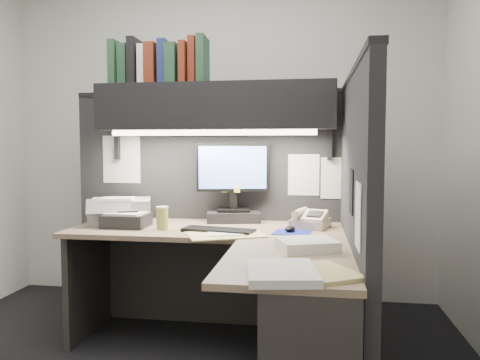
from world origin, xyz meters
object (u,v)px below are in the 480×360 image
(desk, at_px, (245,304))
(keyboard, at_px, (218,230))
(overhead_shelf, at_px, (216,107))
(notebook_stack, at_px, (127,220))
(telephone, at_px, (310,221))
(printer, at_px, (121,211))
(coffee_cup, at_px, (162,219))
(monitor, at_px, (233,191))

(desk, distance_m, keyboard, 0.56)
(overhead_shelf, xyz_separation_m, notebook_stack, (-0.54, -0.23, -0.73))
(desk, distance_m, notebook_stack, 1.04)
(desk, relative_size, notebook_stack, 6.30)
(overhead_shelf, height_order, notebook_stack, overhead_shelf)
(telephone, relative_size, printer, 0.57)
(telephone, bearing_deg, coffee_cup, -150.93)
(keyboard, relative_size, notebook_stack, 1.60)
(monitor, distance_m, notebook_stack, 0.73)
(overhead_shelf, relative_size, coffee_cup, 11.67)
(monitor, distance_m, telephone, 0.57)
(desk, distance_m, overhead_shelf, 1.33)
(telephone, bearing_deg, printer, -164.72)
(keyboard, height_order, telephone, telephone)
(desk, relative_size, coffee_cup, 12.80)
(telephone, bearing_deg, desk, -99.85)
(desk, relative_size, printer, 4.33)
(coffee_cup, bearing_deg, desk, -38.01)
(coffee_cup, bearing_deg, notebook_stack, 166.03)
(overhead_shelf, bearing_deg, coffee_cup, -133.18)
(desk, xyz_separation_m, coffee_cup, (-0.58, 0.45, 0.35))
(desk, height_order, notebook_stack, notebook_stack)
(telephone, distance_m, printer, 1.27)
(telephone, bearing_deg, keyboard, -139.72)
(overhead_shelf, bearing_deg, notebook_stack, -156.48)
(keyboard, bearing_deg, notebook_stack, -178.01)
(desk, height_order, monitor, monitor)
(coffee_cup, bearing_deg, telephone, 12.96)
(coffee_cup, bearing_deg, overhead_shelf, 46.82)
(keyboard, height_order, coffee_cup, coffee_cup)
(overhead_shelf, relative_size, keyboard, 3.58)
(overhead_shelf, distance_m, notebook_stack, 0.94)
(desk, xyz_separation_m, overhead_shelf, (-0.30, 0.75, 1.06))
(keyboard, bearing_deg, telephone, 35.35)
(telephone, distance_m, coffee_cup, 0.93)
(telephone, bearing_deg, overhead_shelf, -172.17)
(desk, xyz_separation_m, keyboard, (-0.22, 0.42, 0.30))
(monitor, height_order, coffee_cup, monitor)
(telephone, height_order, notebook_stack, telephone)
(keyboard, distance_m, telephone, 0.60)
(desk, height_order, telephone, telephone)
(telephone, bearing_deg, notebook_stack, -156.84)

